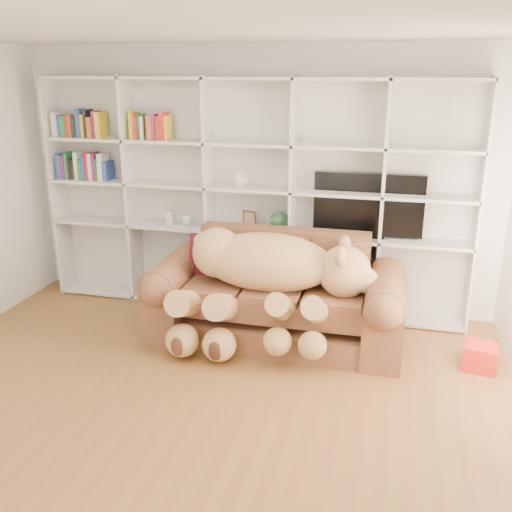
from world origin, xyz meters
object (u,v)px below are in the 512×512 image
(sofa, at_px, (276,301))
(tv, at_px, (368,205))
(gift_box, at_px, (480,357))
(teddy_bear, at_px, (266,276))

(sofa, bearing_deg, tv, 42.74)
(sofa, height_order, gift_box, sofa)
(sofa, relative_size, gift_box, 8.39)
(teddy_bear, relative_size, gift_box, 6.46)
(gift_box, distance_m, tv, 1.75)
(tv, bearing_deg, sofa, -137.26)
(tv, bearing_deg, teddy_bear, -132.47)
(gift_box, bearing_deg, tv, 140.41)
(gift_box, xyz_separation_m, tv, (-1.06, 0.88, 1.07))
(tv, bearing_deg, gift_box, -39.59)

